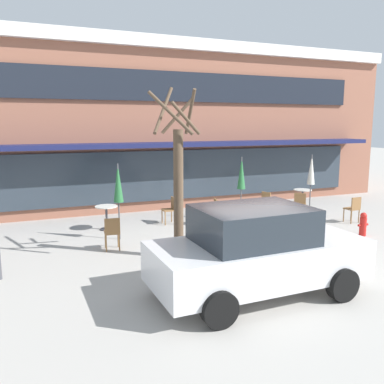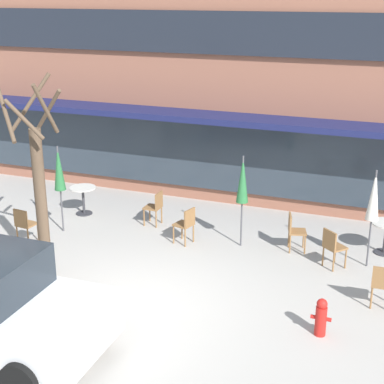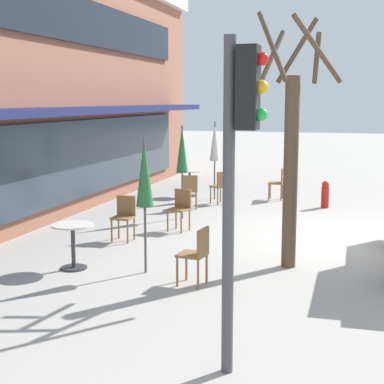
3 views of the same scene
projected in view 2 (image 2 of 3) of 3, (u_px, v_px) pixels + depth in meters
name	position (u px, v px, depth m)	size (l,w,h in m)	color
ground_plane	(134.00, 303.00, 11.39)	(80.00, 80.00, 0.00)	#ADA8A0
building_facade	(267.00, 70.00, 19.12)	(19.42, 9.10, 6.50)	#935B47
cafe_table_near_wall	(83.00, 196.00, 15.73)	(0.70, 0.70, 0.76)	#333338
patio_umbrella_green_folded	(374.00, 196.00, 12.37)	(0.28, 0.28, 2.20)	#4C4C51
patio_umbrella_cream_folded	(59.00, 169.00, 14.24)	(0.28, 0.28, 2.20)	#4C4C51
patio_umbrella_corner_open	(243.00, 180.00, 13.41)	(0.28, 0.28, 2.20)	#4C4C51
cafe_chair_0	(155.00, 206.00, 14.99)	(0.40, 0.40, 0.89)	olive
cafe_chair_1	(186.00, 223.00, 13.88)	(0.49, 0.49, 0.89)	olive
cafe_chair_2	(24.00, 223.00, 13.87)	(0.45, 0.45, 0.89)	olive
cafe_chair_3	(333.00, 246.00, 12.66)	(0.56, 0.56, 0.89)	olive
cafe_chair_4	(294.00, 229.00, 13.51)	(0.50, 0.50, 0.89)	olive
cafe_chair_5	(383.00, 283.00, 11.04)	(0.42, 0.42, 0.89)	olive
street_tree	(39.00, 189.00, 11.87)	(1.30, 1.40, 4.20)	brown
fire_hydrant	(321.00, 317.00, 10.22)	(0.36, 0.20, 0.71)	red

